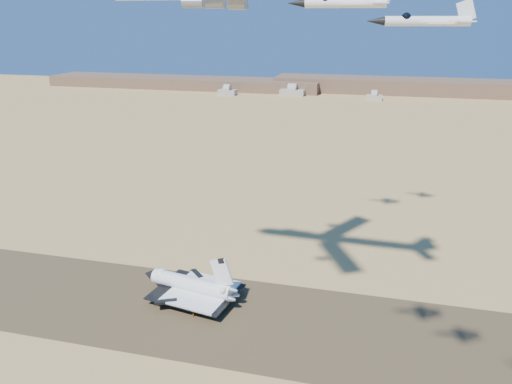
% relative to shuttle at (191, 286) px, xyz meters
% --- Properties ---
extents(ground, '(1200.00, 1200.00, 0.00)m').
position_rel_shuttle_xyz_m(ground, '(10.06, -8.02, -4.92)').
color(ground, tan).
rests_on(ground, ground).
extents(runway, '(600.00, 50.00, 0.06)m').
position_rel_shuttle_xyz_m(runway, '(10.06, -8.02, -4.89)').
color(runway, '#4E3B27').
rests_on(runway, ground).
extents(ridgeline, '(960.00, 90.00, 18.00)m').
position_rel_shuttle_xyz_m(ridgeline, '(75.37, 519.29, 2.71)').
color(ridgeline, brown).
rests_on(ridgeline, ground).
extents(hangars, '(200.50, 29.50, 30.00)m').
position_rel_shuttle_xyz_m(hangars, '(-53.94, 470.42, -0.09)').
color(hangars, '#ADA899').
rests_on(hangars, ground).
extents(shuttle, '(37.23, 26.90, 18.31)m').
position_rel_shuttle_xyz_m(shuttle, '(0.00, 0.00, 0.00)').
color(shuttle, silver).
rests_on(shuttle, runway).
extents(crew_a, '(0.62, 0.72, 1.68)m').
position_rel_shuttle_xyz_m(crew_a, '(4.83, -10.85, -4.02)').
color(crew_a, orange).
rests_on(crew_a, runway).
extents(crew_b, '(0.44, 0.76, 1.56)m').
position_rel_shuttle_xyz_m(crew_b, '(6.07, -8.16, -4.08)').
color(crew_b, orange).
rests_on(crew_b, runway).
extents(crew_c, '(1.26, 1.07, 1.92)m').
position_rel_shuttle_xyz_m(crew_c, '(6.33, -8.77, -3.90)').
color(crew_c, orange).
rests_on(crew_c, runway).
extents(chase_jet_a, '(15.89, 8.74, 3.96)m').
position_rel_shuttle_xyz_m(chase_jet_a, '(52.19, -59.13, 90.58)').
color(chase_jet_a, white).
extents(chase_jet_b, '(14.40, 8.00, 3.60)m').
position_rel_shuttle_xyz_m(chase_jet_b, '(64.07, -67.40, 88.02)').
color(chase_jet_b, white).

